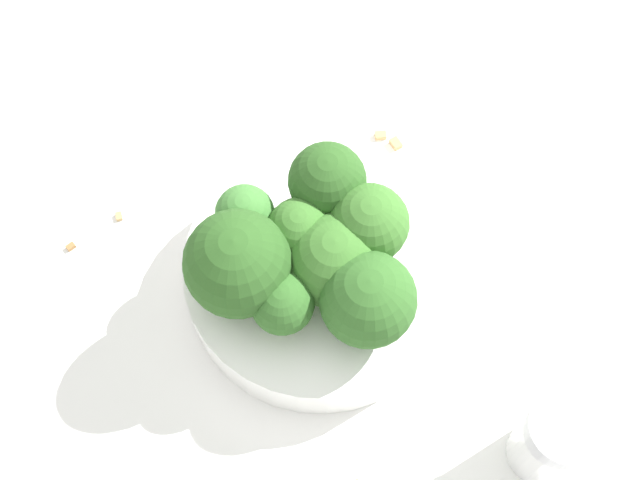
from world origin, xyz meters
TOP-DOWN VIEW (x-y plane):
  - ground_plane at (0.00, 0.00)m, footprint 3.00×3.00m
  - bowl at (0.00, 0.00)m, footprint 0.16×0.16m
  - broccoli_floret_0 at (0.03, -0.01)m, footprint 0.04×0.04m
  - broccoli_floret_1 at (-0.00, -0.01)m, footprint 0.05×0.05m
  - broccoli_floret_2 at (-0.04, 0.01)m, footprint 0.06×0.06m
  - broccoli_floret_3 at (0.02, 0.02)m, footprint 0.04×0.04m
  - broccoli_floret_4 at (-0.01, 0.01)m, footprint 0.04×0.04m
  - broccoli_floret_5 at (-0.04, -0.02)m, footprint 0.04×0.04m
  - broccoli_floret_6 at (0.00, -0.04)m, footprint 0.05×0.05m
  - broccoli_floret_7 at (-0.02, 0.04)m, footprint 0.03×0.03m
  - pepper_shaker at (0.04, -0.15)m, footprint 0.04×0.04m
  - almond_crumb_0 at (0.10, 0.06)m, footprint 0.01×0.01m
  - almond_crumb_2 at (-0.11, 0.11)m, footprint 0.01×0.00m
  - almond_crumb_3 at (-0.07, 0.11)m, footprint 0.01×0.01m
  - almond_crumb_4 at (0.10, 0.05)m, footprint 0.01×0.01m

SIDE VIEW (x-z plane):
  - ground_plane at x=0.00m, z-range 0.00..0.00m
  - almond_crumb_3 at x=-0.07m, z-range 0.00..0.01m
  - almond_crumb_2 at x=-0.11m, z-range 0.00..0.01m
  - almond_crumb_0 at x=0.10m, z-range 0.00..0.01m
  - almond_crumb_4 at x=0.10m, z-range 0.00..0.01m
  - bowl at x=0.00m, z-range 0.00..0.03m
  - pepper_shaker at x=0.04m, z-range 0.00..0.07m
  - broccoli_floret_5 at x=-0.04m, z-range 0.04..0.08m
  - broccoli_floret_1 at x=0.00m, z-range 0.03..0.09m
  - broccoli_floret_7 at x=-0.02m, z-range 0.04..0.09m
  - broccoli_floret_4 at x=-0.01m, z-range 0.04..0.09m
  - broccoli_floret_6 at x=0.00m, z-range 0.04..0.09m
  - broccoli_floret_2 at x=-0.04m, z-range 0.04..0.10m
  - broccoli_floret_0 at x=0.03m, z-range 0.04..0.10m
  - broccoli_floret_3 at x=0.02m, z-range 0.04..0.10m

